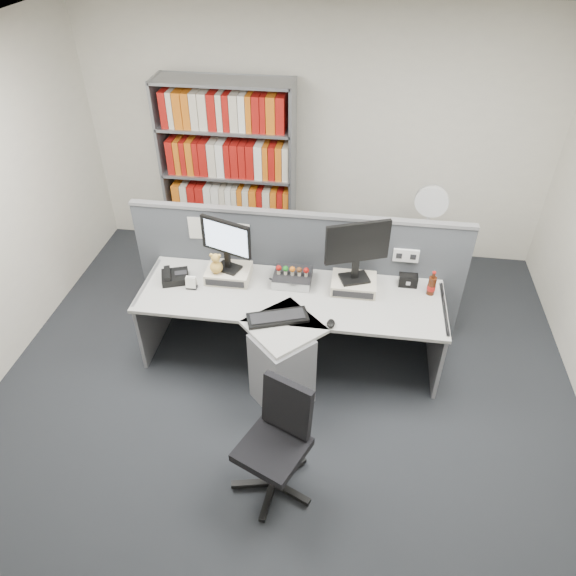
% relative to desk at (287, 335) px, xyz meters
% --- Properties ---
extents(ground, '(5.50, 5.50, 0.00)m').
position_rel_desk_xyz_m(ground, '(0.00, -0.60, -0.46)').
color(ground, '#282B30').
rests_on(ground, ground).
extents(room_shell, '(5.04, 5.54, 2.72)m').
position_rel_desk_xyz_m(room_shell, '(0.00, -0.60, 1.33)').
color(room_shell, white).
rests_on(room_shell, ground).
extents(partition, '(3.00, 0.08, 1.27)m').
position_rel_desk_xyz_m(partition, '(0.00, 0.65, 0.19)').
color(partition, '#4A4D53').
rests_on(partition, ground).
extents(desk, '(2.60, 1.20, 0.72)m').
position_rel_desk_xyz_m(desk, '(0.00, 0.00, 0.00)').
color(desk, '#B5B4AE').
rests_on(desk, ground).
extents(monitor_riser_left, '(0.38, 0.31, 0.10)m').
position_rel_desk_xyz_m(monitor_riser_left, '(-0.58, 0.38, 0.31)').
color(monitor_riser_left, beige).
rests_on(monitor_riser_left, desk).
extents(monitor_riser_right, '(0.38, 0.31, 0.10)m').
position_rel_desk_xyz_m(monitor_riser_right, '(0.52, 0.38, 0.31)').
color(monitor_riser_right, beige).
rests_on(monitor_riser_right, desk).
extents(monitor_left, '(0.46, 0.21, 0.48)m').
position_rel_desk_xyz_m(monitor_left, '(-0.58, 0.38, 0.65)').
color(monitor_left, black).
rests_on(monitor_left, monitor_riser_left).
extents(monitor_right, '(0.52, 0.25, 0.55)m').
position_rel_desk_xyz_m(monitor_right, '(0.52, 0.38, 0.69)').
color(monitor_right, black).
rests_on(monitor_right, monitor_riser_right).
extents(desktop_pc, '(0.33, 0.29, 0.09)m').
position_rel_desk_xyz_m(desktop_pc, '(-0.01, 0.41, 0.31)').
color(desktop_pc, black).
rests_on(desktop_pc, desk).
extents(figurines, '(0.29, 0.05, 0.09)m').
position_rel_desk_xyz_m(figurines, '(-0.01, 0.39, 0.40)').
color(figurines, beige).
rests_on(figurines, desktop_pc).
extents(keyboard, '(0.52, 0.34, 0.03)m').
position_rel_desk_xyz_m(keyboard, '(-0.06, -0.10, 0.28)').
color(keyboard, black).
rests_on(keyboard, desk).
extents(mouse, '(0.06, 0.10, 0.04)m').
position_rel_desk_xyz_m(mouse, '(0.37, -0.12, 0.28)').
color(mouse, black).
rests_on(mouse, desk).
extents(desk_phone, '(0.29, 0.28, 0.10)m').
position_rel_desk_xyz_m(desk_phone, '(-1.04, 0.29, 0.30)').
color(desk_phone, black).
rests_on(desk_phone, desk).
extents(desk_calendar, '(0.10, 0.07, 0.12)m').
position_rel_desk_xyz_m(desk_calendar, '(-0.86, 0.20, 0.31)').
color(desk_calendar, black).
rests_on(desk_calendar, desk).
extents(plush_toy, '(0.11, 0.11, 0.19)m').
position_rel_desk_xyz_m(plush_toy, '(-0.66, 0.32, 0.45)').
color(plush_toy, gold).
rests_on(plush_toy, monitor_riser_left).
extents(speaker, '(0.16, 0.09, 0.11)m').
position_rel_desk_xyz_m(speaker, '(0.99, 0.50, 0.32)').
color(speaker, black).
rests_on(speaker, desk).
extents(cola_bottle, '(0.07, 0.07, 0.23)m').
position_rel_desk_xyz_m(cola_bottle, '(1.17, 0.41, 0.35)').
color(cola_bottle, '#3F190A').
rests_on(cola_bottle, desk).
extents(shelving_unit, '(1.41, 0.40, 2.00)m').
position_rel_desk_xyz_m(shelving_unit, '(-0.90, 1.85, 0.52)').
color(shelving_unit, gray).
rests_on(shelving_unit, ground).
extents(filing_cabinet, '(0.45, 0.61, 0.70)m').
position_rel_desk_xyz_m(filing_cabinet, '(1.20, 1.40, -0.11)').
color(filing_cabinet, gray).
rests_on(filing_cabinet, ground).
extents(desk_fan, '(0.32, 0.19, 0.54)m').
position_rel_desk_xyz_m(desk_fan, '(1.20, 1.40, 0.58)').
color(desk_fan, white).
rests_on(desk_fan, filing_cabinet).
extents(office_chair, '(0.59, 0.60, 0.89)m').
position_rel_desk_xyz_m(office_chair, '(0.09, -1.06, 0.02)').
color(office_chair, silver).
rests_on(office_chair, ground).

